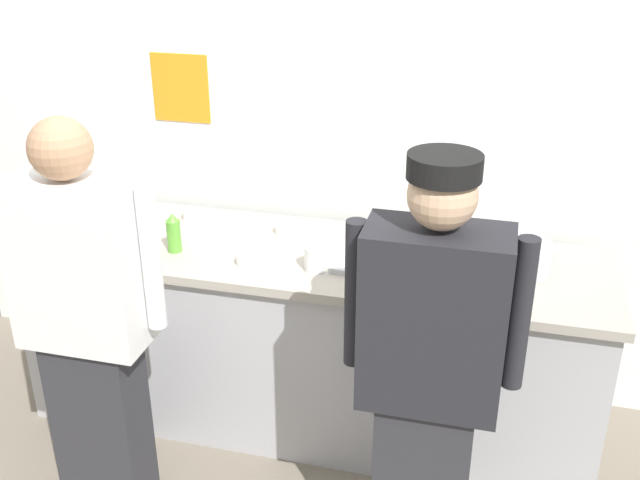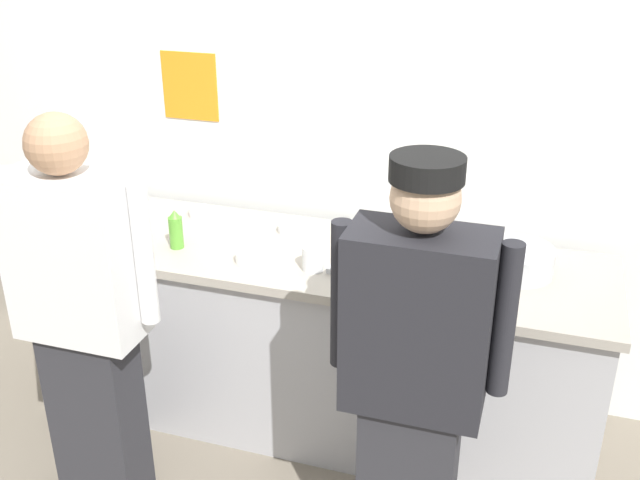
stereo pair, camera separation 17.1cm
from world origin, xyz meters
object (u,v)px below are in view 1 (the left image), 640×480
object	(u,v)px
ramekin_green_sauce	(284,229)
ramekin_red_sauce	(193,214)
chef_near_left	(87,322)
ramekin_yellow_sauce	(248,259)
deli_cup	(315,258)
squeeze_bottle_primary	(174,233)
mixing_bowl_steel	(515,255)
ramekin_orange_sauce	(69,240)
plate_stack_front	(120,217)
chef_center	(429,375)
sheet_tray	(392,261)

from	to	relation	value
ramekin_green_sauce	ramekin_red_sauce	bearing A→B (deg)	174.10
chef_near_left	ramekin_yellow_sauce	world-z (taller)	chef_near_left
chef_near_left	deli_cup	size ratio (longest dim) A/B	15.70
chef_near_left	squeeze_bottle_primary	xyz separation A→B (m)	(0.07, 0.62, 0.10)
squeeze_bottle_primary	ramekin_green_sauce	world-z (taller)	squeeze_bottle_primary
chef_near_left	mixing_bowl_steel	xyz separation A→B (m)	(1.52, 0.83, 0.07)
chef_near_left	ramekin_orange_sauce	size ratio (longest dim) A/B	19.13
chef_near_left	ramekin_orange_sauce	bearing A→B (deg)	126.31
plate_stack_front	ramekin_yellow_sauce	world-z (taller)	plate_stack_front
chef_center	sheet_tray	xyz separation A→B (m)	(-0.25, 0.75, 0.03)
ramekin_red_sauce	ramekin_orange_sauce	size ratio (longest dim) A/B	1.15
ramekin_orange_sauce	ramekin_green_sauce	bearing A→B (deg)	21.93
mixing_bowl_steel	plate_stack_front	bearing A→B (deg)	179.17
ramekin_yellow_sauce	ramekin_orange_sauce	distance (m)	0.84
plate_stack_front	ramekin_orange_sauce	world-z (taller)	plate_stack_front
mixing_bowl_steel	ramekin_orange_sauce	bearing A→B (deg)	-172.17
chef_near_left	deli_cup	world-z (taller)	chef_near_left
chef_near_left	plate_stack_front	xyz separation A→B (m)	(-0.32, 0.85, 0.04)
deli_cup	chef_near_left	bearing A→B (deg)	-140.44
deli_cup	ramekin_red_sauce	bearing A→B (deg)	151.96
ramekin_yellow_sauce	squeeze_bottle_primary	bearing A→B (deg)	173.25
sheet_tray	ramekin_orange_sauce	xyz separation A→B (m)	(-1.43, -0.17, 0.01)
ramekin_red_sauce	ramekin_orange_sauce	xyz separation A→B (m)	(-0.42, -0.41, -0.00)
chef_center	ramekin_yellow_sauce	size ratio (longest dim) A/B	16.98
mixing_bowl_steel	ramekin_yellow_sauce	bearing A→B (deg)	-166.98
mixing_bowl_steel	sheet_tray	world-z (taller)	mixing_bowl_steel
plate_stack_front	deli_cup	xyz separation A→B (m)	(1.03, -0.26, 0.03)
chef_center	plate_stack_front	world-z (taller)	chef_center
chef_center	plate_stack_front	bearing A→B (deg)	151.11
ramekin_red_sauce	deli_cup	size ratio (longest dim) A/B	0.94
ramekin_green_sauce	deli_cup	xyz separation A→B (m)	(0.24, -0.33, 0.03)
sheet_tray	chef_near_left	bearing A→B (deg)	-144.34
plate_stack_front	squeeze_bottle_primary	world-z (taller)	squeeze_bottle_primary
ramekin_red_sauce	deli_cup	xyz separation A→B (m)	(0.71, -0.38, 0.03)
ramekin_green_sauce	squeeze_bottle_primary	bearing A→B (deg)	-143.13
mixing_bowl_steel	ramekin_orange_sauce	distance (m)	1.95
sheet_tray	squeeze_bottle_primary	bearing A→B (deg)	-173.12
chef_near_left	mixing_bowl_steel	size ratio (longest dim) A/B	5.35
plate_stack_front	chef_center	bearing A→B (deg)	-28.89
chef_center	ramekin_yellow_sauce	distance (m)	1.03
plate_stack_front	ramekin_red_sauce	bearing A→B (deg)	19.61
ramekin_red_sauce	deli_cup	bearing A→B (deg)	-28.04
ramekin_yellow_sauce	chef_near_left	bearing A→B (deg)	-126.58
sheet_tray	ramekin_yellow_sauce	xyz separation A→B (m)	(-0.59, -0.16, 0.01)
ramekin_yellow_sauce	deli_cup	world-z (taller)	deli_cup
plate_stack_front	mixing_bowl_steel	xyz separation A→B (m)	(1.84, -0.03, 0.03)
plate_stack_front	sheet_tray	xyz separation A→B (m)	(1.33, -0.12, -0.01)
plate_stack_front	sheet_tray	bearing A→B (deg)	-5.32
mixing_bowl_steel	deli_cup	size ratio (longest dim) A/B	2.94
ramekin_red_sauce	deli_cup	world-z (taller)	deli_cup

